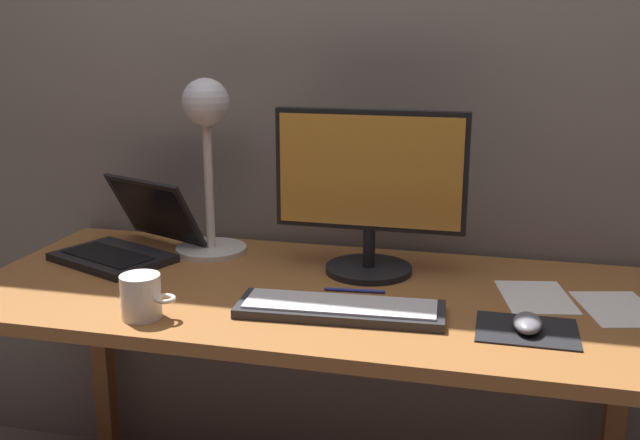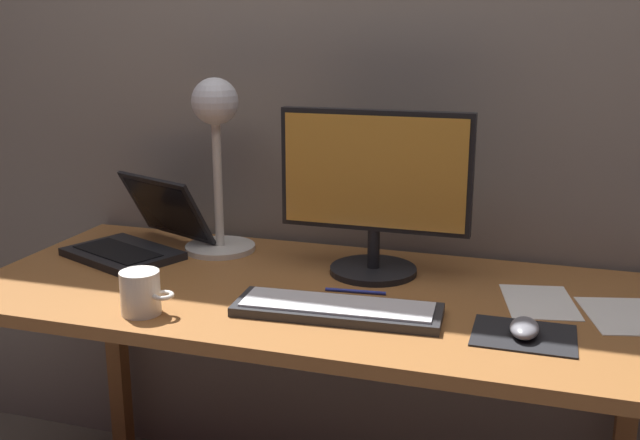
{
  "view_description": "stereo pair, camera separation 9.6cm",
  "coord_description": "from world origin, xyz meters",
  "px_view_note": "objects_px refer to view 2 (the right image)",
  "views": [
    {
      "loc": [
        0.4,
        -1.56,
        1.33
      ],
      "look_at": [
        0.03,
        -0.05,
        0.92
      ],
      "focal_mm": 41.14,
      "sensor_mm": 36.0,
      "label": 1
    },
    {
      "loc": [
        0.5,
        -1.53,
        1.33
      ],
      "look_at": [
        0.03,
        -0.05,
        0.92
      ],
      "focal_mm": 41.14,
      "sensor_mm": 36.0,
      "label": 2
    }
  ],
  "objects_px": {
    "laptop": "(143,231)",
    "pen": "(355,292)",
    "mouse": "(524,328)",
    "coffee_mug": "(141,293)",
    "desk_lamp": "(216,139)",
    "monitor": "(375,186)",
    "keyboard_main": "(337,309)"
  },
  "relations": [
    {
      "from": "laptop",
      "to": "pen",
      "type": "relative_size",
      "value": 2.8
    },
    {
      "from": "mouse",
      "to": "laptop",
      "type": "bearing_deg",
      "value": 164.52
    },
    {
      "from": "coffee_mug",
      "to": "laptop",
      "type": "bearing_deg",
      "value": 119.98
    },
    {
      "from": "mouse",
      "to": "desk_lamp",
      "type": "bearing_deg",
      "value": 156.74
    },
    {
      "from": "monitor",
      "to": "laptop",
      "type": "xyz_separation_m",
      "value": [
        -0.63,
        -0.01,
        -0.16
      ]
    },
    {
      "from": "monitor",
      "to": "coffee_mug",
      "type": "bearing_deg",
      "value": -135.21
    },
    {
      "from": "desk_lamp",
      "to": "mouse",
      "type": "distance_m",
      "value": 0.93
    },
    {
      "from": "laptop",
      "to": "desk_lamp",
      "type": "bearing_deg",
      "value": 20.51
    },
    {
      "from": "laptop",
      "to": "desk_lamp",
      "type": "distance_m",
      "value": 0.32
    },
    {
      "from": "keyboard_main",
      "to": "laptop",
      "type": "xyz_separation_m",
      "value": [
        -0.62,
        0.27,
        0.04
      ]
    },
    {
      "from": "laptop",
      "to": "pen",
      "type": "distance_m",
      "value": 0.65
    },
    {
      "from": "keyboard_main",
      "to": "mouse",
      "type": "xyz_separation_m",
      "value": [
        0.38,
        -0.0,
        0.01
      ]
    },
    {
      "from": "keyboard_main",
      "to": "laptop",
      "type": "height_order",
      "value": "laptop"
    },
    {
      "from": "keyboard_main",
      "to": "pen",
      "type": "height_order",
      "value": "keyboard_main"
    },
    {
      "from": "monitor",
      "to": "laptop",
      "type": "bearing_deg",
      "value": -179.07
    },
    {
      "from": "monitor",
      "to": "laptop",
      "type": "relative_size",
      "value": 1.18
    },
    {
      "from": "laptop",
      "to": "mouse",
      "type": "relative_size",
      "value": 4.08
    },
    {
      "from": "keyboard_main",
      "to": "mouse",
      "type": "relative_size",
      "value": 4.67
    },
    {
      "from": "mouse",
      "to": "pen",
      "type": "relative_size",
      "value": 0.69
    },
    {
      "from": "keyboard_main",
      "to": "laptop",
      "type": "bearing_deg",
      "value": 156.31
    },
    {
      "from": "monitor",
      "to": "coffee_mug",
      "type": "distance_m",
      "value": 0.6
    },
    {
      "from": "monitor",
      "to": "laptop",
      "type": "distance_m",
      "value": 0.65
    },
    {
      "from": "mouse",
      "to": "keyboard_main",
      "type": "bearing_deg",
      "value": 179.26
    },
    {
      "from": "desk_lamp",
      "to": "mouse",
      "type": "relative_size",
      "value": 4.84
    },
    {
      "from": "monitor",
      "to": "desk_lamp",
      "type": "bearing_deg",
      "value": 172.1
    },
    {
      "from": "monitor",
      "to": "mouse",
      "type": "xyz_separation_m",
      "value": [
        0.37,
        -0.29,
        -0.2
      ]
    },
    {
      "from": "pen",
      "to": "laptop",
      "type": "bearing_deg",
      "value": 167.36
    },
    {
      "from": "monitor",
      "to": "pen",
      "type": "relative_size",
      "value": 3.32
    },
    {
      "from": "keyboard_main",
      "to": "mouse",
      "type": "distance_m",
      "value": 0.38
    },
    {
      "from": "mouse",
      "to": "pen",
      "type": "xyz_separation_m",
      "value": [
        -0.38,
        0.14,
        -0.02
      ]
    },
    {
      "from": "monitor",
      "to": "keyboard_main",
      "type": "bearing_deg",
      "value": -91.94
    },
    {
      "from": "monitor",
      "to": "mouse",
      "type": "distance_m",
      "value": 0.51
    }
  ]
}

